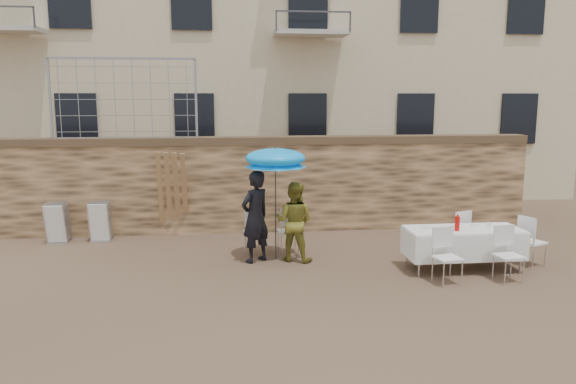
{
  "coord_description": "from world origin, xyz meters",
  "views": [
    {
      "loc": [
        -0.74,
        -8.1,
        3.18
      ],
      "look_at": [
        0.4,
        2.2,
        1.4
      ],
      "focal_mm": 35.0,
      "sensor_mm": 36.0,
      "label": 1
    }
  ],
  "objects": [
    {
      "name": "wood_planks",
      "position": [
        -1.93,
        4.59,
        1.0
      ],
      "size": [
        0.7,
        0.2,
        2.0
      ],
      "primitive_type": null,
      "color": "#A37749",
      "rests_on": "ground"
    },
    {
      "name": "table_chair_back",
      "position": [
        3.78,
        2.31,
        0.48
      ],
      "size": [
        0.61,
        0.61,
        0.96
      ],
      "primitive_type": null,
      "rotation": [
        0.0,
        0.0,
        3.48
      ],
      "color": "white",
      "rests_on": "ground"
    },
    {
      "name": "soda_bottle",
      "position": [
        3.38,
        1.36,
        0.91
      ],
      "size": [
        0.09,
        0.09,
        0.26
      ],
      "primitive_type": "cylinder",
      "color": "red",
      "rests_on": "banquet_table"
    },
    {
      "name": "chair_stack_right",
      "position": [
        -3.53,
        4.52,
        0.46
      ],
      "size": [
        0.46,
        0.47,
        0.92
      ],
      "primitive_type": null,
      "color": "white",
      "rests_on": "ground"
    },
    {
      "name": "banquet_table",
      "position": [
        3.58,
        1.51,
        0.73
      ],
      "size": [
        2.1,
        0.85,
        0.78
      ],
      "color": "white",
      "rests_on": "ground"
    },
    {
      "name": "couple_chair_left",
      "position": [
        -0.21,
        2.98,
        0.48
      ],
      "size": [
        0.48,
        0.48,
        0.96
      ],
      "primitive_type": null,
      "rotation": [
        0.0,
        0.0,
        3.14
      ],
      "color": "white",
      "rests_on": "ground"
    },
    {
      "name": "couple_chair_right",
      "position": [
        0.49,
        2.98,
        0.48
      ],
      "size": [
        0.52,
        0.52,
        0.96
      ],
      "primitive_type": null,
      "rotation": [
        0.0,
        0.0,
        3.23
      ],
      "color": "white",
      "rests_on": "ground"
    },
    {
      "name": "umbrella",
      "position": [
        0.19,
        2.53,
        1.94
      ],
      "size": [
        1.21,
        1.21,
        2.06
      ],
      "color": "#3F3F44",
      "rests_on": "ground"
    },
    {
      "name": "chain_link_fence",
      "position": [
        -3.0,
        5.0,
        3.1
      ],
      "size": [
        3.2,
        0.06,
        1.8
      ],
      "primitive_type": null,
      "color": "gray",
      "rests_on": "stone_wall"
    },
    {
      "name": "table_chair_front_left",
      "position": [
        2.98,
        0.76,
        0.48
      ],
      "size": [
        0.57,
        0.57,
        0.96
      ],
      "primitive_type": null,
      "rotation": [
        0.0,
        0.0,
        0.2
      ],
      "color": "white",
      "rests_on": "ground"
    },
    {
      "name": "stone_wall",
      "position": [
        0.0,
        5.0,
        1.1
      ],
      "size": [
        13.0,
        0.5,
        2.2
      ],
      "primitive_type": "cube",
      "color": "olive",
      "rests_on": "ground"
    },
    {
      "name": "chair_stack_left",
      "position": [
        -4.43,
        4.52,
        0.46
      ],
      "size": [
        0.46,
        0.55,
        0.92
      ],
      "primitive_type": null,
      "color": "white",
      "rests_on": "ground"
    },
    {
      "name": "woman_dress",
      "position": [
        0.54,
        2.43,
        0.78
      ],
      "size": [
        0.93,
        0.85,
        1.55
      ],
      "primitive_type": "imported",
      "rotation": [
        0.0,
        0.0,
        2.71
      ],
      "color": "#A09730",
      "rests_on": "ground"
    },
    {
      "name": "man_suit",
      "position": [
        -0.21,
        2.43,
        0.89
      ],
      "size": [
        0.77,
        0.74,
        1.78
      ],
      "primitive_type": "imported",
      "rotation": [
        0.0,
        0.0,
        3.82
      ],
      "color": "black",
      "rests_on": "ground"
    },
    {
      "name": "ground",
      "position": [
        0.0,
        0.0,
        0.0
      ],
      "size": [
        80.0,
        80.0,
        0.0
      ],
      "primitive_type": "plane",
      "color": "brown",
      "rests_on": "ground"
    },
    {
      "name": "table_chair_side",
      "position": [
        4.98,
        1.61,
        0.48
      ],
      "size": [
        0.63,
        0.63,
        0.96
      ],
      "primitive_type": null,
      "rotation": [
        0.0,
        0.0,
        1.96
      ],
      "color": "white",
      "rests_on": "ground"
    },
    {
      "name": "table_chair_front_right",
      "position": [
        4.08,
        0.76,
        0.48
      ],
      "size": [
        0.54,
        0.54,
        0.96
      ],
      "primitive_type": null,
      "rotation": [
        0.0,
        0.0,
        0.14
      ],
      "color": "white",
      "rests_on": "ground"
    }
  ]
}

